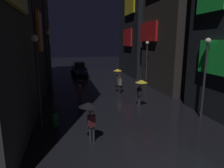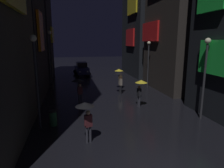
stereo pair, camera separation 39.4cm
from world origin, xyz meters
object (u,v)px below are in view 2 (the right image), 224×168
Objects in this scene: pedestrian_near_crossing_black at (120,77)px; car_distant at (82,69)px; streetlamp_right_near at (205,69)px; streetlamp_right_far at (148,59)px; pedestrian_midstreet_left_black at (78,84)px; pedestrian_foreground_left_yellow at (141,86)px; streetlamp_left_near at (36,72)px; trash_bin at (53,118)px; pedestrian_far_right_yellow at (119,73)px; streetlamp_left_far at (51,54)px; pedestrian_foreground_right_black at (86,111)px.

car_distant is at bearing 103.40° from pedestrian_near_crossing_black.
streetlamp_right_near reaches higher than streetlamp_right_far.
pedestrian_midstreet_left_black is (-3.97, -2.74, 0.00)m from pedestrian_near_crossing_black.
streetlamp_left_near reaches higher than pedestrian_foreground_left_yellow.
streetlamp_right_far is (3.10, 6.28, 1.47)m from pedestrian_foreground_left_yellow.
streetlamp_left_near is (-6.37, -6.72, 1.63)m from pedestrian_near_crossing_black.
pedestrian_near_crossing_black is 2.28× the size of trash_bin.
streetlamp_left_near is at bearing -160.61° from pedestrian_foreground_left_yellow.
pedestrian_foreground_left_yellow is 4.55m from streetlamp_right_near.
streetlamp_right_far is at bearing 2.18° from pedestrian_far_right_yellow.
car_distant is (-2.85, 11.97, -0.74)m from pedestrian_near_crossing_black.
pedestrian_foreground_right_black is at bearing -78.42° from streetlamp_left_far.
pedestrian_foreground_right_black is at bearing -113.44° from pedestrian_near_crossing_black.
car_distant is at bearing 87.15° from pedestrian_foreground_right_black.
pedestrian_foreground_left_yellow is 7.16m from streetlamp_right_far.
trash_bin is (-9.30, 0.79, -2.76)m from streetlamp_right_near.
pedestrian_midstreet_left_black is at bearing -94.36° from car_distant.
pedestrian_midstreet_left_black is 9.08m from streetlamp_right_far.
streetlamp_right_near reaches higher than pedestrian_midstreet_left_black.
pedestrian_foreground_right_black is at bearing -92.85° from car_distant.
streetlamp_left_near is at bearing 137.48° from pedestrian_foreground_right_black.
pedestrian_foreground_left_yellow is 0.50× the size of car_distant.
pedestrian_foreground_left_yellow is at bearing -18.96° from pedestrian_midstreet_left_black.
pedestrian_foreground_left_yellow is 1.00× the size of pedestrian_foreground_right_black.
trash_bin is (-9.30, -8.42, -2.67)m from streetlamp_right_far.
streetlamp_right_near is at bearing -30.48° from pedestrian_midstreet_left_black.
pedestrian_far_right_yellow and pedestrian_near_crossing_black have the same top height.
pedestrian_near_crossing_black is 8.66m from trash_bin.
pedestrian_foreground_right_black is (-4.42, -4.69, 0.00)m from pedestrian_foreground_left_yellow.
pedestrian_near_crossing_black is (-0.53, 4.29, 0.00)m from pedestrian_foreground_left_yellow.
pedestrian_foreground_right_black is 12.47m from streetlamp_left_far.
pedestrian_foreground_left_yellow is 10.29m from streetlamp_left_far.
pedestrian_foreground_left_yellow is at bearing 136.64° from streetlamp_right_near.
pedestrian_foreground_left_yellow is 1.00× the size of pedestrian_near_crossing_black.
trash_bin is at bearing -114.63° from pedestrian_midstreet_left_black.
pedestrian_far_right_yellow is 9.76m from streetlamp_right_near.
pedestrian_foreground_right_black is at bearing -55.22° from trash_bin.
trash_bin is at bearing 175.16° from streetlamp_right_near.
streetlamp_right_far is at bearing -6.19° from streetlamp_left_far.
pedestrian_foreground_right_black is 2.28× the size of trash_bin.
streetlamp_left_far is (-10.00, 10.30, 0.46)m from streetlamp_right_near.
pedestrian_foreground_right_black and pedestrian_midstreet_left_black have the same top height.
streetlamp_right_far reaches higher than trash_bin.
car_distant is at bearing 79.35° from streetlamp_left_near.
pedestrian_midstreet_left_black is 2.28× the size of trash_bin.
pedestrian_near_crossing_black is 9.40m from streetlamp_left_near.
car_distant is 18.63m from trash_bin.
streetlamp_right_far is (3.63, 1.99, 1.47)m from pedestrian_near_crossing_black.
streetlamp_right_near reaches higher than pedestrian_foreground_left_yellow.
car_distant is 0.81× the size of streetlamp_left_near.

